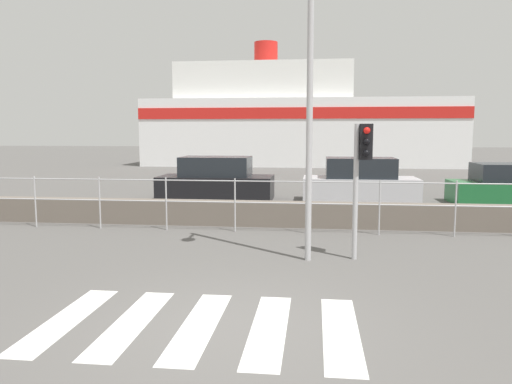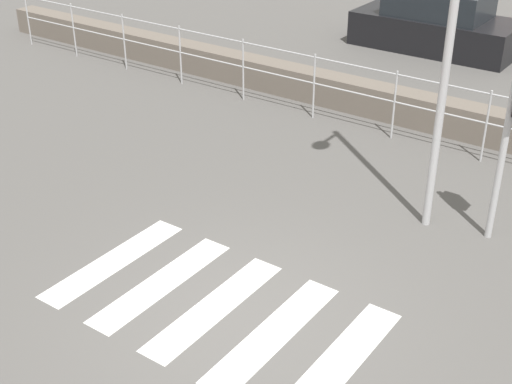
# 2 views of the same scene
# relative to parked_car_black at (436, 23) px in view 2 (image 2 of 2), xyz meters

# --- Properties ---
(ground_plane) EXTENTS (160.00, 160.00, 0.00)m
(ground_plane) POSITION_rel_parked_car_black_xyz_m (2.53, -12.00, -0.67)
(ground_plane) COLOR #565451
(crosswalk) EXTENTS (4.05, 2.40, 0.01)m
(crosswalk) POSITION_rel_parked_car_black_xyz_m (2.16, -12.00, -0.67)
(crosswalk) COLOR silver
(crosswalk) RESTS_ON ground_plane
(seawall) EXTENTS (25.46, 0.55, 0.64)m
(seawall) POSITION_rel_parked_car_black_xyz_m (2.53, -5.02, -0.35)
(seawall) COLOR #6B6056
(seawall) RESTS_ON ground_plane
(harbor_fence) EXTENTS (22.95, 0.04, 1.34)m
(harbor_fence) POSITION_rel_parked_car_black_xyz_m (2.53, -5.90, 0.20)
(harbor_fence) COLOR #B2B2B5
(harbor_fence) RESTS_ON ground_plane
(parked_car_black) EXTENTS (4.17, 1.86, 1.58)m
(parked_car_black) POSITION_rel_parked_car_black_xyz_m (0.00, 0.00, 0.00)
(parked_car_black) COLOR black
(parked_car_black) RESTS_ON ground_plane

